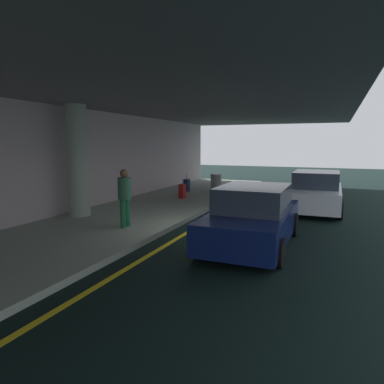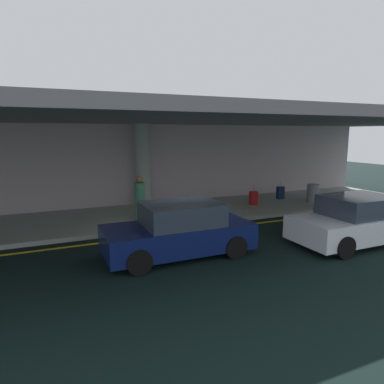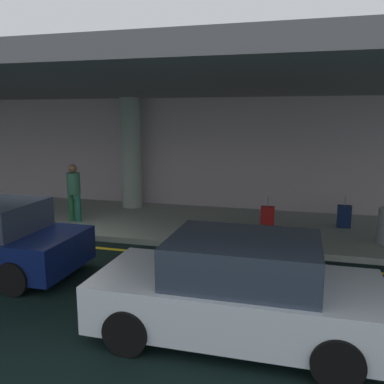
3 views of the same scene
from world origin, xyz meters
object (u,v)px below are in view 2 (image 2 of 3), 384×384
object	(u,v)px
support_column_left_mid	(143,166)
car_navy	(179,231)
trash_bin_steel	(313,193)
car_white	(356,221)
suitcase_upright_primary	(254,198)
traveler_with_luggage	(140,195)
suitcase_upright_secondary	(280,193)

from	to	relation	value
support_column_left_mid	car_navy	xyz separation A→B (m)	(-0.69, -6.01, -1.26)
car_navy	trash_bin_steel	xyz separation A→B (m)	(8.36, 3.78, -0.14)
car_white	suitcase_upright_primary	xyz separation A→B (m)	(-0.04, 5.55, -0.25)
traveler_with_luggage	suitcase_upright_secondary	distance (m)	7.70
car_white	suitcase_upright_secondary	bearing A→B (deg)	-108.56
support_column_left_mid	trash_bin_steel	xyz separation A→B (m)	(7.67, -2.23, -1.40)
car_white	traveler_with_luggage	distance (m)	7.41
suitcase_upright_secondary	traveler_with_luggage	bearing A→B (deg)	178.71
car_white	trash_bin_steel	distance (m)	5.78
suitcase_upright_primary	suitcase_upright_secondary	bearing A→B (deg)	20.45
support_column_left_mid	car_white	xyz separation A→B (m)	(4.74, -7.22, -1.26)
support_column_left_mid	suitcase_upright_primary	size ratio (longest dim) A/B	4.06
suitcase_upright_primary	trash_bin_steel	xyz separation A→B (m)	(2.97, -0.57, 0.11)
support_column_left_mid	suitcase_upright_primary	distance (m)	5.21
car_white	trash_bin_steel	bearing A→B (deg)	-121.20
car_navy	suitcase_upright_secondary	xyz separation A→B (m)	(7.43, 5.02, -0.25)
trash_bin_steel	suitcase_upright_primary	bearing A→B (deg)	169.21
support_column_left_mid	car_white	bearing A→B (deg)	-56.68
traveler_with_luggage	suitcase_upright_secondary	size ratio (longest dim) A/B	1.87
traveler_with_luggage	suitcase_upright_secondary	world-z (taller)	traveler_with_luggage
traveler_with_luggage	suitcase_upright_secondary	bearing A→B (deg)	82.12
suitcase_upright_primary	suitcase_upright_secondary	xyz separation A→B (m)	(2.04, 0.68, 0.00)
car_navy	traveler_with_luggage	size ratio (longest dim) A/B	2.44
car_navy	suitcase_upright_primary	distance (m)	6.93
support_column_left_mid	trash_bin_steel	world-z (taller)	support_column_left_mid
support_column_left_mid	suitcase_upright_secondary	bearing A→B (deg)	-8.34
support_column_left_mid	suitcase_upright_secondary	world-z (taller)	support_column_left_mid
car_navy	suitcase_upright_secondary	world-z (taller)	car_navy
suitcase_upright_primary	suitcase_upright_secondary	size ratio (longest dim) A/B	1.00
trash_bin_steel	traveler_with_luggage	bearing A→B (deg)	-179.33
traveler_with_luggage	trash_bin_steel	distance (m)	8.50
suitcase_upright_secondary	trash_bin_steel	distance (m)	1.56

